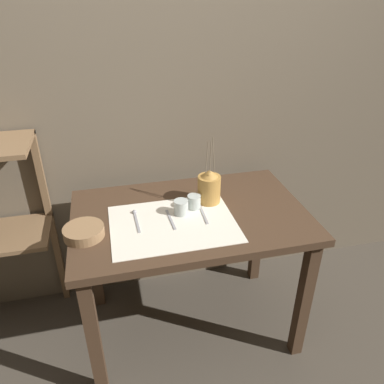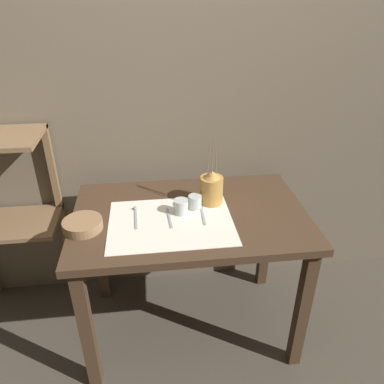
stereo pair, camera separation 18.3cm
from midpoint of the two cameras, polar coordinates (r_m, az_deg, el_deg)
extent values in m
plane|color=#473F35|center=(2.41, -2.54, -19.51)|extent=(12.00, 12.00, 0.00)
cube|color=#6B5E4C|center=(2.16, -5.82, 12.60)|extent=(7.00, 0.06, 2.40)
cube|color=#422D1E|center=(1.90, -3.05, -3.80)|extent=(1.18, 0.75, 0.04)
cube|color=#422D1E|center=(1.92, -17.56, -20.86)|extent=(0.06, 0.06, 0.76)
cube|color=#422D1E|center=(2.07, 14.17, -15.84)|extent=(0.06, 0.06, 0.76)
cube|color=#422D1E|center=(2.38, -17.04, -9.32)|extent=(0.06, 0.06, 0.76)
cube|color=#422D1E|center=(2.50, 7.87, -6.09)|extent=(0.06, 0.06, 0.76)
cube|color=brown|center=(2.39, -22.73, -4.54)|extent=(0.04, 0.04, 1.15)
cube|color=silver|center=(1.81, -5.79, -4.91)|extent=(0.60, 0.45, 0.00)
cylinder|color=#B7843D|center=(1.94, -0.07, 0.33)|extent=(0.12, 0.12, 0.15)
cone|color=#B7843D|center=(1.90, -0.07, 2.79)|extent=(0.09, 0.09, 0.04)
cylinder|color=brown|center=(1.84, -0.56, 5.19)|extent=(0.02, 0.04, 0.15)
cylinder|color=brown|center=(1.84, 0.46, 5.59)|extent=(0.01, 0.04, 0.17)
cylinder|color=brown|center=(1.84, -0.01, 5.29)|extent=(0.01, 0.03, 0.16)
cylinder|color=#8E6B47|center=(1.80, -18.99, -5.86)|extent=(0.19, 0.19, 0.05)
cylinder|color=#B7C1BC|center=(1.86, -4.46, -2.46)|extent=(0.07, 0.07, 0.07)
cylinder|color=#B7C1BC|center=(1.91, -2.43, -1.58)|extent=(0.07, 0.07, 0.07)
cube|color=#939399|center=(1.84, -11.23, -4.62)|extent=(0.02, 0.18, 0.00)
sphere|color=#939399|center=(1.92, -11.48, -3.11)|extent=(0.02, 0.02, 0.02)
cube|color=#939399|center=(1.84, -6.12, -4.26)|extent=(0.02, 0.18, 0.00)
cube|color=#939399|center=(1.87, -1.04, -3.48)|extent=(0.02, 0.18, 0.00)
camera|label=1|loc=(0.09, -92.86, -1.60)|focal=35.00mm
camera|label=2|loc=(0.09, 87.14, 1.60)|focal=35.00mm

